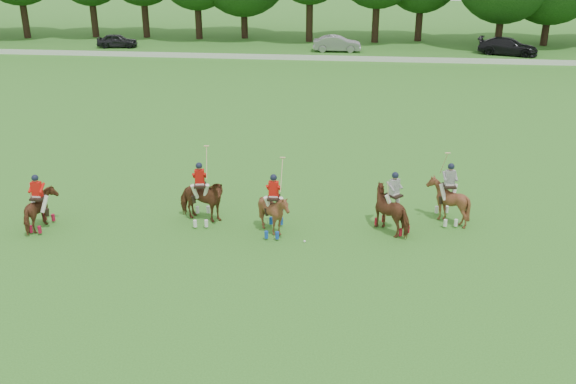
# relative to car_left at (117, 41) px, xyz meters

# --- Properties ---
(ground) EXTENTS (180.00, 180.00, 0.00)m
(ground) POSITION_rel_car_left_xyz_m (18.32, -42.50, -0.65)
(ground) COLOR #306D1F
(ground) RESTS_ON ground
(boundary_rail) EXTENTS (120.00, 0.10, 0.44)m
(boundary_rail) POSITION_rel_car_left_xyz_m (18.32, -4.50, -0.43)
(boundary_rail) COLOR white
(boundary_rail) RESTS_ON ground
(car_left) EXTENTS (3.99, 2.00, 1.30)m
(car_left) POSITION_rel_car_left_xyz_m (0.00, 0.00, 0.00)
(car_left) COLOR black
(car_left) RESTS_ON ground
(car_mid) EXTENTS (4.49, 1.68, 1.46)m
(car_mid) POSITION_rel_car_left_xyz_m (21.31, 0.00, 0.08)
(car_mid) COLOR gray
(car_mid) RESTS_ON ground
(car_right) EXTENTS (5.70, 3.67, 1.54)m
(car_right) POSITION_rel_car_left_xyz_m (36.91, 0.00, 0.12)
(car_right) COLOR black
(car_right) RESTS_ON ground
(polo_red_a) EXTENTS (1.11, 1.80, 2.22)m
(polo_red_a) POSITION_rel_car_left_xyz_m (11.29, -39.62, 0.14)
(polo_red_a) COLOR #512615
(polo_red_a) RESTS_ON ground
(polo_red_b) EXTENTS (2.01, 1.80, 3.02)m
(polo_red_b) POSITION_rel_car_left_xyz_m (17.30, -38.34, 0.26)
(polo_red_b) COLOR #512615
(polo_red_b) RESTS_ON ground
(polo_red_c) EXTENTS (1.39, 1.55, 2.94)m
(polo_red_c) POSITION_rel_car_left_xyz_m (20.29, -39.07, 0.22)
(polo_red_c) COLOR #512615
(polo_red_c) RESTS_ON ground
(polo_stripe_a) EXTENTS (2.08, 2.08, 2.40)m
(polo_stripe_a) POSITION_rel_car_left_xyz_m (24.78, -38.37, 0.23)
(polo_stripe_a) COLOR #512615
(polo_stripe_a) RESTS_ON ground
(polo_stripe_b) EXTENTS (1.64, 1.79, 2.98)m
(polo_stripe_b) POSITION_rel_car_left_xyz_m (26.96, -37.28, 0.24)
(polo_stripe_b) COLOR #512615
(polo_stripe_b) RESTS_ON ground
(polo_ball) EXTENTS (0.09, 0.09, 0.09)m
(polo_ball) POSITION_rel_car_left_xyz_m (21.51, -39.75, -0.61)
(polo_ball) COLOR white
(polo_ball) RESTS_ON ground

